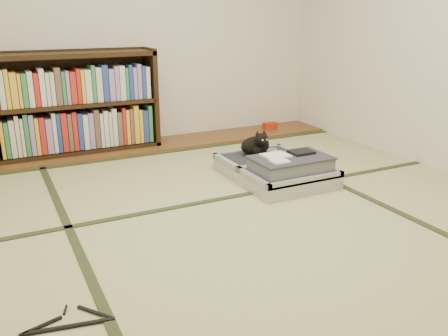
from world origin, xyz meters
name	(u,v)px	position (x,y,z in m)	size (l,w,h in m)	color
floor	(242,222)	(0.00, 0.00, 0.00)	(4.50, 4.50, 0.00)	#BAB87C
wood_strip	(145,146)	(0.00, 2.00, 0.01)	(4.00, 0.50, 0.02)	brown
red_item	(270,126)	(1.47, 2.03, 0.06)	(0.15, 0.09, 0.07)	red
tatami_borders	(209,196)	(0.00, 0.49, 0.00)	(4.00, 4.50, 0.01)	#2D381E
bookcase	(76,106)	(-0.62, 2.07, 0.45)	(1.49, 0.34, 0.96)	black
suitcase	(277,169)	(0.63, 0.57, 0.09)	(0.66, 0.89, 0.26)	#9D9DA1
cat	(257,145)	(0.61, 0.86, 0.22)	(0.30, 0.30, 0.24)	black
cable_coil	(272,151)	(0.79, 0.91, 0.14)	(0.09, 0.09, 0.02)	white
hanger	(69,322)	(-1.16, -0.59, 0.01)	(0.38, 0.20, 0.01)	black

